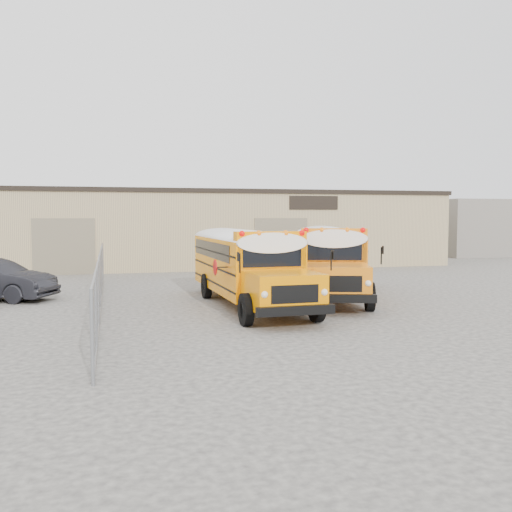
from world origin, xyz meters
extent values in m
plane|color=#3D3A38|center=(0.00, 0.00, 0.00)|extent=(120.00, 120.00, 0.00)
cube|color=tan|center=(0.00, 20.00, 2.25)|extent=(30.00, 10.00, 4.50)
cube|color=black|center=(0.00, 20.00, 4.55)|extent=(30.20, 10.20, 0.25)
cube|color=black|center=(6.00, 14.98, 3.90)|extent=(3.00, 0.08, 0.80)
cube|color=gray|center=(-8.00, 14.98, 1.50)|extent=(3.20, 0.08, 3.00)
cube|color=gray|center=(4.00, 14.98, 1.50)|extent=(3.20, 0.08, 3.00)
cylinder|color=gray|center=(-6.00, -6.00, 0.90)|extent=(0.07, 0.07, 1.80)
cylinder|color=gray|center=(-6.00, -3.00, 0.90)|extent=(0.07, 0.07, 1.80)
cylinder|color=gray|center=(-6.00, 0.00, 0.90)|extent=(0.07, 0.07, 1.80)
cylinder|color=gray|center=(-6.00, 3.00, 0.90)|extent=(0.07, 0.07, 1.80)
cylinder|color=gray|center=(-6.00, 6.00, 0.90)|extent=(0.07, 0.07, 1.80)
cylinder|color=gray|center=(-6.00, 9.00, 0.90)|extent=(0.07, 0.07, 1.80)
cylinder|color=gray|center=(-6.00, 12.00, 0.90)|extent=(0.07, 0.07, 1.80)
cylinder|color=gray|center=(-6.00, 3.00, 1.78)|extent=(0.05, 18.00, 0.05)
cylinder|color=gray|center=(-6.00, 3.00, 0.05)|extent=(0.05, 18.00, 0.05)
cube|color=gray|center=(-6.00, 3.00, 0.90)|extent=(0.02, 18.00, 1.70)
cube|color=gray|center=(24.00, 24.00, 2.20)|extent=(10.00, 8.00, 4.40)
cube|color=#FF8A00|center=(-1.19, 8.64, 1.40)|extent=(2.47, 6.93, 1.85)
cube|color=#FF8A00|center=(-1.05, 4.22, 0.99)|extent=(2.05, 2.05, 1.04)
cube|color=black|center=(-1.08, 5.23, 1.91)|extent=(1.85, 0.11, 0.68)
cube|color=white|center=(-1.19, 8.64, 2.46)|extent=(2.48, 7.00, 0.36)
cube|color=#FF8A00|center=(-1.09, 5.44, 2.48)|extent=(2.23, 0.52, 0.33)
sphere|color=#E50705|center=(-2.03, 5.20, 2.59)|extent=(0.18, 0.18, 0.18)
sphere|color=#E50705|center=(-0.13, 5.26, 2.59)|extent=(0.18, 0.18, 0.18)
sphere|color=orange|center=(-1.50, 5.22, 2.59)|extent=(0.18, 0.18, 0.18)
sphere|color=orange|center=(-0.65, 5.25, 2.59)|extent=(0.18, 0.18, 0.18)
cube|color=black|center=(-1.01, 3.16, 0.58)|extent=(2.22, 0.27, 0.25)
cube|color=black|center=(-1.30, 12.13, 0.58)|extent=(2.22, 0.25, 0.25)
cube|color=black|center=(-1.19, 8.64, 1.33)|extent=(2.51, 6.80, 0.05)
cube|color=black|center=(-1.19, 8.92, 1.91)|extent=(2.47, 5.85, 0.56)
cylinder|color=black|center=(-2.12, 4.29, 0.47)|extent=(0.28, 0.95, 0.94)
cylinder|color=black|center=(0.02, 4.35, 0.47)|extent=(0.28, 0.95, 0.94)
cylinder|color=black|center=(-2.30, 9.98, 0.47)|extent=(0.28, 0.95, 0.94)
cylinder|color=black|center=(-0.16, 10.05, 0.47)|extent=(0.28, 0.95, 0.94)
cylinder|color=#BF0505|center=(-2.65, 6.25, 1.51)|extent=(0.04, 0.51, 0.51)
cube|color=orange|center=(4.46, 10.08, 1.42)|extent=(4.27, 7.35, 1.88)
cube|color=orange|center=(3.12, 5.78, 1.01)|extent=(2.53, 2.53, 1.06)
cube|color=black|center=(3.43, 6.76, 1.95)|extent=(1.81, 0.61, 0.69)
cube|color=white|center=(4.46, 10.08, 2.50)|extent=(4.29, 7.42, 0.37)
cube|color=orange|center=(3.49, 6.97, 2.53)|extent=(2.29, 1.11, 0.33)
sphere|color=#E50705|center=(2.51, 7.05, 2.64)|extent=(0.18, 0.18, 0.18)
sphere|color=#E50705|center=(4.35, 6.48, 2.64)|extent=(0.18, 0.18, 0.18)
sphere|color=orange|center=(3.01, 6.89, 2.64)|extent=(0.18, 0.18, 0.18)
sphere|color=orange|center=(3.84, 6.64, 2.64)|extent=(0.18, 0.18, 0.18)
cube|color=black|center=(2.80, 4.75, 0.59)|extent=(2.21, 0.86, 0.26)
cube|color=black|center=(5.52, 13.46, 0.59)|extent=(2.20, 0.85, 0.26)
cube|color=black|center=(4.46, 10.08, 1.35)|extent=(4.26, 7.23, 0.06)
cube|color=black|center=(4.54, 10.34, 1.95)|extent=(3.97, 6.30, 0.57)
cylinder|color=black|center=(2.11, 6.20, 0.48)|extent=(0.53, 0.99, 0.96)
cylinder|color=black|center=(4.19, 5.55, 0.48)|extent=(0.53, 0.99, 0.96)
cylinder|color=black|center=(3.83, 11.74, 0.48)|extent=(0.53, 0.99, 0.96)
cylinder|color=black|center=(5.92, 11.09, 0.48)|extent=(0.53, 0.99, 0.96)
cylinder|color=#BF0505|center=(2.26, 8.26, 1.53)|extent=(0.18, 0.50, 0.51)
cube|color=black|center=(-0.62, 0.79, 0.52)|extent=(1.06, 0.96, 1.03)
sphere|color=black|center=(-0.62, 0.79, 0.98)|extent=(1.13, 1.13, 1.13)
camera|label=1|loc=(-5.66, -16.67, 3.11)|focal=40.00mm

